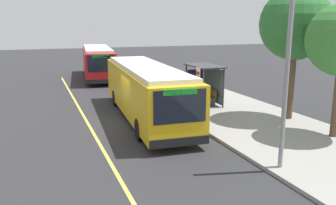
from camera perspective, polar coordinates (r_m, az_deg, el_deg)
ground_plane at (r=18.60m, az=-5.81°, el=-3.41°), size 120.00×120.00×0.00m
sidewalk_curb at (r=20.89m, az=10.27°, el=-1.53°), size 44.00×6.40×0.15m
lane_stripe_center at (r=18.18m, az=-12.53°, el=-4.02°), size 36.00×0.14×0.01m
transit_bus_main at (r=19.25m, az=-3.64°, el=2.13°), size 11.91×3.37×2.95m
transit_bus_second at (r=34.45m, az=-11.37°, el=6.60°), size 11.26×3.83×2.95m
bus_shelter at (r=22.29m, az=6.08°, el=4.32°), size 2.90×1.60×2.48m
waiting_bench at (r=22.38m, az=6.53°, el=1.00°), size 1.60×0.48×0.95m
route_sign_post at (r=18.35m, az=4.92°, el=2.66°), size 0.44×0.08×2.80m
pedestrian_commuter at (r=21.76m, az=4.85°, el=2.00°), size 0.24×0.40×1.69m
street_tree_near_shelter at (r=19.42m, az=20.07°, el=11.84°), size 3.67×3.67×6.82m
utility_pole at (r=12.48m, az=18.72°, el=3.76°), size 0.16×0.16×6.40m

